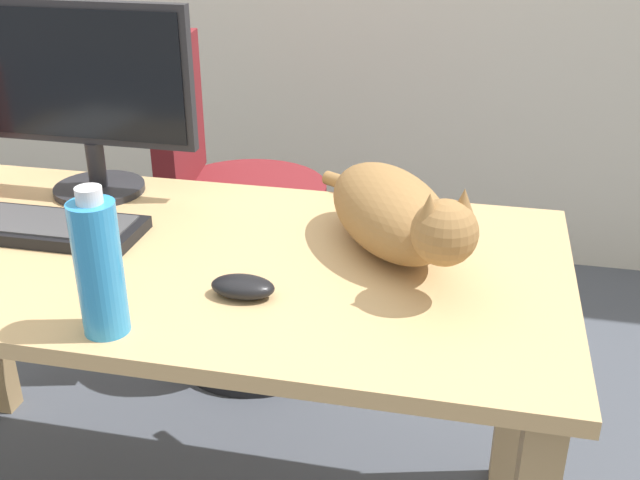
{
  "coord_description": "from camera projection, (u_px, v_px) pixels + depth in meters",
  "views": [
    {
      "loc": [
        0.55,
        -1.2,
        1.34
      ],
      "look_at": [
        0.29,
        -0.02,
        0.76
      ],
      "focal_mm": 42.58,
      "sensor_mm": 36.0,
      "label": 1
    }
  ],
  "objects": [
    {
      "name": "desk",
      "position": [
        177.0,
        295.0,
        1.48
      ],
      "size": [
        1.47,
        0.71,
        0.7
      ],
      "color": "tan",
      "rests_on": "ground_plane"
    },
    {
      "name": "office_chair",
      "position": [
        233.0,
        228.0,
        2.2
      ],
      "size": [
        0.48,
        0.48,
        0.96
      ],
      "color": "black",
      "rests_on": "ground_plane"
    },
    {
      "name": "monitor",
      "position": [
        86.0,
        92.0,
        1.6
      ],
      "size": [
        0.48,
        0.2,
        0.42
      ],
      "color": "#232328",
      "rests_on": "desk"
    },
    {
      "name": "keyboard",
      "position": [
        33.0,
        226.0,
        1.5
      ],
      "size": [
        0.44,
        0.15,
        0.03
      ],
      "color": "black",
      "rests_on": "desk"
    },
    {
      "name": "cat",
      "position": [
        395.0,
        213.0,
        1.39
      ],
      "size": [
        0.36,
        0.54,
        0.2
      ],
      "color": "olive",
      "rests_on": "desk"
    },
    {
      "name": "computer_mouse",
      "position": [
        243.0,
        287.0,
        1.27
      ],
      "size": [
        0.11,
        0.06,
        0.04
      ],
      "primitive_type": "ellipsoid",
      "color": "black",
      "rests_on": "desk"
    },
    {
      "name": "water_bottle",
      "position": [
        99.0,
        267.0,
        1.13
      ],
      "size": [
        0.07,
        0.07,
        0.24
      ],
      "color": "#2D8CD1",
      "rests_on": "desk"
    }
  ]
}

